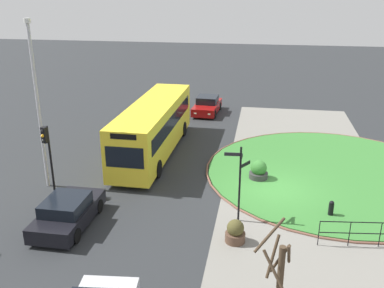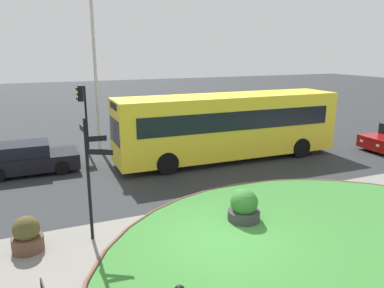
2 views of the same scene
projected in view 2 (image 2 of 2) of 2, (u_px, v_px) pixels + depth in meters
The scene contains 9 objects.
ground at pixel (221, 241), 10.73m from camera, with size 120.00×120.00×0.00m, color #282B2D.
sidewalk_paving at pixel (254, 273), 9.20m from camera, with size 32.00×8.56×0.02m, color gray.
signpost_directional at pixel (90, 170), 10.40m from camera, with size 0.70×1.10×3.55m.
bus_yellow at pixel (228, 125), 18.45m from camera, with size 11.17×2.62×3.20m.
car_trailing at pixel (29, 159), 16.62m from camera, with size 4.13×1.97×1.36m.
traffic_light_near at pixel (83, 105), 19.07m from camera, with size 0.48×0.31×3.56m.
lamppost_tall at pixel (95, 65), 19.54m from camera, with size 0.32×0.32×8.50m.
planter_near_signpost at pixel (244, 208), 11.79m from camera, with size 1.01×1.01×1.12m.
planter_kerbside at pixel (27, 236), 10.13m from camera, with size 0.83×0.83×1.00m.
Camera 2 is at (-4.59, -8.63, 5.30)m, focal length 35.27 mm.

